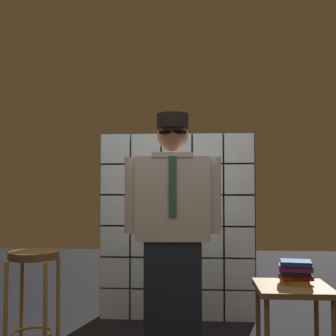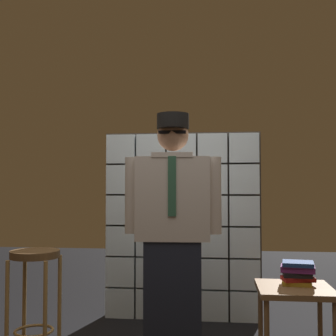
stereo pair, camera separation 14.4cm
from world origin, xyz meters
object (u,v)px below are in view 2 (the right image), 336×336
object	(u,v)px
side_table	(295,297)
bar_stool	(35,280)
standing_person	(173,230)
book_stack	(298,272)

from	to	relation	value
side_table	bar_stool	bearing A→B (deg)	-171.33
standing_person	bar_stool	xyz separation A→B (m)	(-0.95, -0.21, -0.33)
standing_person	side_table	xyz separation A→B (m)	(0.86, 0.07, -0.47)
bar_stool	side_table	distance (m)	1.83
side_table	standing_person	bearing A→B (deg)	-175.49
book_stack	side_table	bearing A→B (deg)	-119.16
standing_person	book_stack	xyz separation A→B (m)	(0.89, 0.13, -0.31)
standing_person	bar_stool	bearing A→B (deg)	-170.50
standing_person	book_stack	world-z (taller)	standing_person
standing_person	side_table	size ratio (longest dim) A/B	3.37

